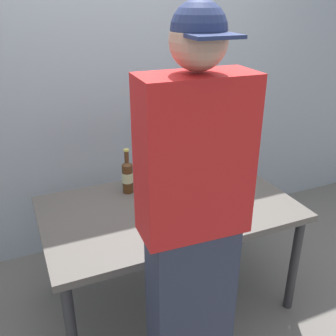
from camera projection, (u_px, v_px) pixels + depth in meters
name	position (u px, v px, depth m)	size (l,w,h in m)	color
ground_plane	(169.00, 297.00, 2.61)	(8.00, 8.00, 0.00)	slate
desk	(169.00, 215.00, 2.34)	(1.49, 0.88, 0.72)	#56514C
laptop	(196.00, 185.00, 2.45)	(0.36, 0.29, 0.22)	#B7BABC
beer_bottle_dark	(127.00, 176.00, 2.42)	(0.07, 0.07, 0.29)	#472B14
beer_bottle_amber	(148.00, 163.00, 2.58)	(0.08, 0.08, 0.33)	brown
person_figure	(192.00, 235.00, 1.62)	(0.45, 0.29, 1.87)	#2D3347
back_wall	(119.00, 79.00, 2.83)	(6.00, 0.10, 2.60)	#99A3AD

